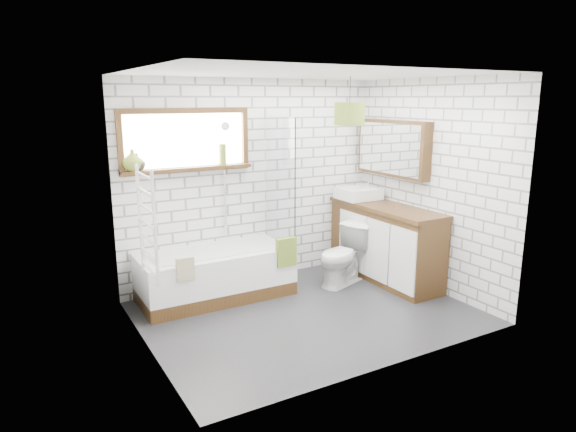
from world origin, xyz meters
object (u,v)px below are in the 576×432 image
vanity (385,242)px  pendant (349,114)px  bathtub (216,274)px  toilet (343,255)px  basin (358,193)px

vanity → pendant: bearing=-168.2°
bathtub → toilet: size_ratio=2.35×
bathtub → pendant: bearing=-24.1°
basin → toilet: basin is taller
bathtub → vanity: vanity is taller
vanity → toilet: size_ratio=2.29×
bathtub → pendant: (1.39, -0.62, 1.82)m
vanity → basin: bearing=96.8°
bathtub → vanity: (2.11, -0.47, 0.20)m
vanity → basin: (-0.06, 0.50, 0.56)m
bathtub → basin: (2.05, 0.03, 0.76)m
basin → pendant: pendant is taller
vanity → basin: 0.75m
toilet → pendant: 1.76m
toilet → vanity: bearing=59.9°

